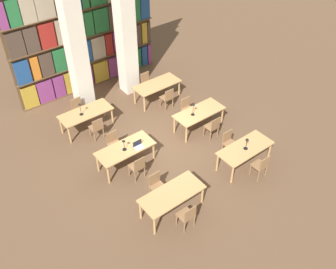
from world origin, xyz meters
The scene contains 27 objects.
ground_plane centered at (0.00, 0.00, 0.00)m, with size 40.00×40.00×0.00m, color brown.
bookshelf_bank centered at (0.00, 5.08, 2.65)m, with size 6.24×0.35×5.50m.
pillar_left centered at (-1.05, 3.76, 3.00)m, with size 0.62×0.62×6.00m.
pillar_center centered at (1.05, 3.76, 3.00)m, with size 0.62×0.62×6.00m.
reading_table_0 centered at (-1.54, -2.41, 0.67)m, with size 1.90×0.83×0.75m.
chair_0 centered at (-1.56, -3.11, 0.49)m, with size 0.42×0.40×0.89m.
chair_1 centered at (-1.56, -1.71, 0.49)m, with size 0.42×0.40×0.89m.
reading_table_1 centered at (1.51, -2.35, 0.67)m, with size 1.90×0.83×0.75m.
chair_2 centered at (1.51, -3.05, 0.49)m, with size 0.42×0.40×0.89m.
chair_3 centered at (1.51, -1.65, 0.49)m, with size 0.42×0.40×0.89m.
desk_lamp_0 centered at (1.47, -2.38, 1.05)m, with size 0.14×0.14×0.44m.
reading_table_2 centered at (-1.55, 0.00, 0.67)m, with size 1.90×0.83×0.75m.
chair_4 centered at (-1.56, -0.70, 0.49)m, with size 0.42×0.40×0.89m.
chair_5 centered at (-1.56, 0.69, 0.49)m, with size 0.42×0.40×0.89m.
desk_lamp_1 centered at (-1.61, -0.05, 1.03)m, with size 0.14×0.14×0.42m.
laptop centered at (-1.18, -0.22, 0.79)m, with size 0.32×0.22×0.21m.
reading_table_3 centered at (1.62, 0.01, 0.67)m, with size 1.90×0.83×0.75m.
chair_6 centered at (1.65, -0.69, 0.49)m, with size 0.42×0.40×0.89m.
chair_7 centered at (1.65, 0.71, 0.49)m, with size 0.42×0.40×0.89m.
desk_lamp_2 centered at (1.31, 0.01, 1.08)m, with size 0.14×0.14×0.49m.
reading_table_4 centered at (-1.63, 2.49, 0.67)m, with size 1.90×0.83×0.75m.
chair_8 centered at (-1.61, 1.79, 0.49)m, with size 0.42×0.40×0.89m.
chair_9 centered at (-1.61, 3.19, 0.49)m, with size 0.42×0.40×0.89m.
desk_lamp_3 centered at (-1.81, 2.45, 1.08)m, with size 0.14×0.14×0.49m.
reading_table_5 centered at (1.52, 2.42, 0.67)m, with size 1.90×0.83×0.75m.
chair_10 centered at (1.50, 1.73, 0.49)m, with size 0.42×0.40×0.89m.
chair_11 centered at (1.50, 3.12, 0.49)m, with size 0.42×0.40×0.89m.
Camera 1 is at (-5.89, -7.83, 8.79)m, focal length 40.00 mm.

